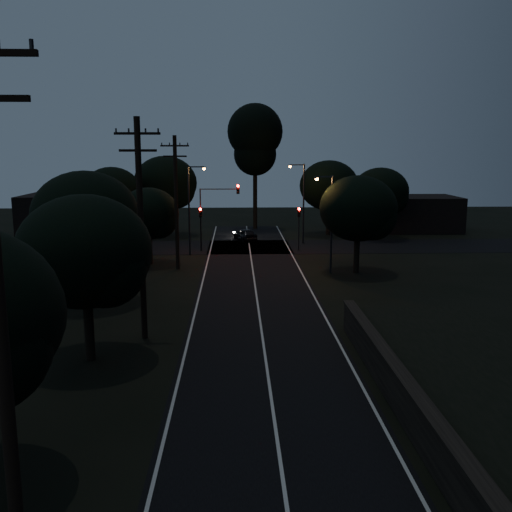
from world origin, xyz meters
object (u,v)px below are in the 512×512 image
signal_right (299,221)px  streetlight_b (302,198)px  tall_pine (255,139)px  utility_pole_far (176,200)px  signal_mast (219,205)px  car (245,234)px  signal_left (201,221)px  utility_pole_mid (141,226)px  streetlight_a (191,204)px  streetlight_c (330,217)px

signal_right → streetlight_b: bearing=80.0°
tall_pine → streetlight_b: tall_pine is taller
tall_pine → utility_pole_far: bearing=-106.9°
signal_right → signal_mast: signal_mast is taller
tall_pine → car: (-1.34, -9.00, -9.94)m
utility_pole_far → signal_left: utility_pole_far is taller
tall_pine → streetlight_b: bearing=-68.6°
signal_mast → signal_left: bearing=-179.9°
utility_pole_far → signal_mast: bearing=68.9°
utility_pole_mid → streetlight_b: size_ratio=1.38×
utility_pole_far → signal_left: 8.53m
utility_pole_mid → car: (5.66, 31.00, -5.09)m
signal_mast → streetlight_a: (-2.39, -1.99, 0.30)m
car → streetlight_a: bearing=38.5°
signal_mast → car: (2.57, 6.01, -3.69)m
streetlight_c → streetlight_a: bearing=144.3°
signal_left → streetlight_c: streetlight_c is taller
streetlight_b → car: 7.20m
utility_pole_far → streetlight_c: utility_pole_far is taller
utility_pole_mid → streetlight_c: (11.83, 15.00, -1.39)m
utility_pole_far → streetlight_b: utility_pole_far is taller
utility_pole_far → streetlight_b: 16.51m
signal_right → car: signal_right is taller
utility_pole_mid → signal_left: (1.40, 24.99, -2.90)m
signal_right → utility_pole_mid: bearing=-113.0°
signal_left → streetlight_a: (-0.71, -1.99, 1.80)m
tall_pine → signal_mast: size_ratio=2.35×
streetlight_c → car: 17.54m
utility_pole_mid → signal_left: size_ratio=2.68×
utility_pole_far → streetlight_a: bearing=83.4°
utility_pole_far → streetlight_a: 6.10m
utility_pole_mid → signal_right: (10.60, 24.99, -2.90)m
signal_mast → streetlight_a: streetlight_a is taller
signal_right → streetlight_c: 10.18m
tall_pine → streetlight_a: size_ratio=1.84×
utility_pole_far → tall_pine: 24.58m
signal_right → streetlight_b: size_ratio=0.51×
streetlight_a → streetlight_b: 12.19m
streetlight_c → signal_left: bearing=136.2°
tall_pine → streetlight_a: bearing=-110.4°
streetlight_b → tall_pine: bearing=111.4°
signal_mast → streetlight_c: streetlight_c is taller
signal_left → streetlight_c: bearing=-43.8°
streetlight_a → car: size_ratio=2.10×
signal_mast → utility_pole_mid: bearing=-97.0°
tall_pine → car: 13.48m
signal_left → streetlight_c: 14.52m
utility_pole_far → tall_pine: (7.00, 23.00, 5.10)m
streetlight_a → car: streetlight_a is taller
utility_pole_mid → signal_mast: (3.09, 24.99, -1.40)m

